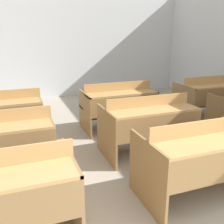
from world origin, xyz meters
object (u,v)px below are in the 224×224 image
(bench_front_center, at_px, (202,156))
(bench_second_center, at_px, (148,123))
(bench_third_center, at_px, (119,104))
(bench_third_left, at_px, (0,116))
(bench_third_right, at_px, (209,95))

(bench_front_center, xyz_separation_m, bench_second_center, (-0.02, 1.15, 0.00))
(bench_second_center, xyz_separation_m, bench_third_center, (-0.00, 1.13, 0.00))
(bench_second_center, xyz_separation_m, bench_third_left, (-2.01, 1.14, 0.00))
(bench_front_center, relative_size, bench_third_right, 1.00)
(bench_third_center, height_order, bench_third_right, same)
(bench_third_right, bearing_deg, bench_front_center, -131.71)
(bench_third_left, height_order, bench_third_center, same)
(bench_front_center, relative_size, bench_second_center, 1.00)
(bench_front_center, distance_m, bench_third_center, 2.28)
(bench_third_center, distance_m, bench_third_right, 2.04)
(bench_front_center, bearing_deg, bench_second_center, 90.80)
(bench_second_center, bearing_deg, bench_third_right, 28.77)
(bench_front_center, relative_size, bench_third_center, 1.00)
(bench_third_center, bearing_deg, bench_second_center, -89.96)
(bench_second_center, xyz_separation_m, bench_third_right, (2.04, 1.12, 0.00))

